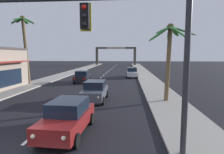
% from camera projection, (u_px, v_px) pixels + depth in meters
% --- Properties ---
extents(sidewalk_right, '(3.20, 110.00, 0.14)m').
position_uv_depth(sidewalk_right, '(151.00, 83.00, 26.70)').
color(sidewalk_right, '#9E998E').
rests_on(sidewalk_right, ground).
extents(sidewalk_left, '(3.20, 110.00, 0.14)m').
position_uv_depth(sidewalk_left, '(42.00, 81.00, 27.96)').
color(sidewalk_left, '#9E998E').
rests_on(sidewalk_left, ground).
extents(lane_markings, '(4.28, 89.39, 0.01)m').
position_uv_depth(lane_markings, '(99.00, 82.00, 27.92)').
color(lane_markings, silver).
rests_on(lane_markings, ground).
extents(traffic_signal_mast, '(11.59, 0.41, 6.75)m').
position_uv_depth(traffic_signal_mast, '(87.00, 31.00, 7.18)').
color(traffic_signal_mast, '#2D2D33').
rests_on(traffic_signal_mast, ground).
extents(sedan_lead_at_stop_bar, '(2.08, 4.50, 1.68)m').
position_uv_depth(sedan_lead_at_stop_bar, '(68.00, 117.00, 9.59)').
color(sedan_lead_at_stop_bar, maroon).
rests_on(sedan_lead_at_stop_bar, ground).
extents(sedan_third_in_queue, '(1.95, 4.45, 1.68)m').
position_uv_depth(sedan_third_in_queue, '(95.00, 91.00, 16.56)').
color(sedan_third_in_queue, '#4C515B').
rests_on(sedan_third_in_queue, ground).
extents(sedan_oncoming_far, '(2.05, 4.49, 1.68)m').
position_uv_depth(sedan_oncoming_far, '(82.00, 76.00, 27.40)').
color(sedan_oncoming_far, black).
rests_on(sedan_oncoming_far, ground).
extents(sedan_parked_nearest_kerb, '(1.95, 4.45, 1.68)m').
position_uv_depth(sedan_parked_nearest_kerb, '(132.00, 72.00, 33.44)').
color(sedan_parked_nearest_kerb, silver).
rests_on(sedan_parked_nearest_kerb, ground).
extents(palm_left_second, '(3.22, 3.31, 8.86)m').
position_uv_depth(palm_left_second, '(24.00, 38.00, 24.82)').
color(palm_left_second, brown).
rests_on(palm_left_second, ground).
extents(palm_right_second, '(3.83, 3.94, 6.40)m').
position_uv_depth(palm_right_second, '(169.00, 45.00, 15.53)').
color(palm_right_second, brown).
rests_on(palm_right_second, ground).
extents(town_gateway_arch, '(15.17, 0.90, 6.76)m').
position_uv_depth(town_gateway_arch, '(116.00, 53.00, 72.59)').
color(town_gateway_arch, '#423D38').
rests_on(town_gateway_arch, ground).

